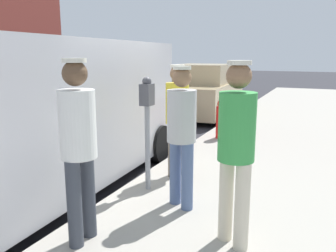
# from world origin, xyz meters

# --- Properties ---
(ground_plane) EXTENTS (80.00, 80.00, 0.00)m
(ground_plane) POSITION_xyz_m (0.00, 0.00, 0.00)
(ground_plane) COLOR #2D2D33
(sidewalk_slab) EXTENTS (5.00, 32.00, 0.15)m
(sidewalk_slab) POSITION_xyz_m (3.50, 0.00, 0.07)
(sidewalk_slab) COLOR #9E998E
(sidewalk_slab) RESTS_ON ground
(parking_meter_near) EXTENTS (0.14, 0.18, 1.52)m
(parking_meter_near) POSITION_xyz_m (1.35, -0.32, 1.18)
(parking_meter_near) COLOR gray
(parking_meter_near) RESTS_ON sidewalk_slab
(pedestrian_in_white) EXTENTS (0.34, 0.36, 1.77)m
(pedestrian_in_white) POSITION_xyz_m (1.40, -1.79, 1.17)
(pedestrian_in_white) COLOR #383D47
(pedestrian_in_white) RESTS_ON sidewalk_slab
(pedestrian_in_gray) EXTENTS (0.34, 0.34, 1.67)m
(pedestrian_in_gray) POSITION_xyz_m (1.97, -0.65, 1.11)
(pedestrian_in_gray) COLOR #4C608C
(pedestrian_in_gray) RESTS_ON sidewalk_slab
(pedestrian_in_yellow) EXTENTS (0.34, 0.36, 1.66)m
(pedestrian_in_yellow) POSITION_xyz_m (1.49, 0.38, 1.10)
(pedestrian_in_yellow) COLOR #726656
(pedestrian_in_yellow) RESTS_ON sidewalk_slab
(pedestrian_in_green) EXTENTS (0.34, 0.34, 1.75)m
(pedestrian_in_green) POSITION_xyz_m (2.75, -1.24, 1.16)
(pedestrian_in_green) COLOR beige
(pedestrian_in_green) RESTS_ON sidewalk_slab
(parked_van) EXTENTS (2.29, 5.27, 2.15)m
(parked_van) POSITION_xyz_m (-0.15, -0.77, 1.15)
(parked_van) COLOR #BCBCC1
(parked_van) RESTS_ON ground
(parked_sedan_ahead) EXTENTS (2.16, 4.50, 1.65)m
(parked_sedan_ahead) POSITION_xyz_m (-0.15, 6.51, 0.75)
(parked_sedan_ahead) COLOR tan
(parked_sedan_ahead) RESTS_ON ground
(fire_hydrant) EXTENTS (0.24, 0.24, 0.86)m
(fire_hydrant) POSITION_xyz_m (1.45, 2.98, 0.57)
(fire_hydrant) COLOR red
(fire_hydrant) RESTS_ON sidewalk_slab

